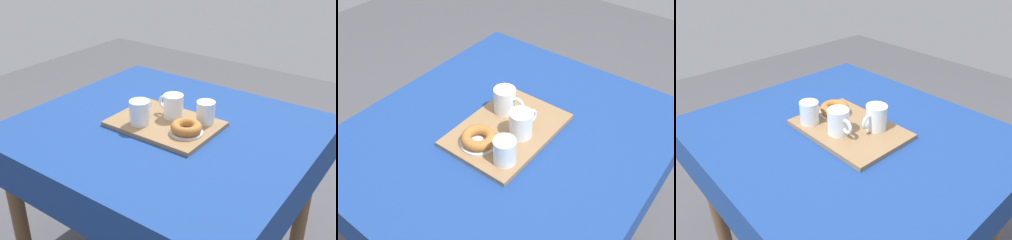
{
  "view_description": "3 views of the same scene",
  "coord_description": "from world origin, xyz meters",
  "views": [
    {
      "loc": [
        -0.84,
        1.15,
        1.5
      ],
      "look_at": [
        -0.02,
        0.01,
        0.8
      ],
      "focal_mm": 43.74,
      "sensor_mm": 36.0,
      "label": 1
    },
    {
      "loc": [
        -0.78,
        -0.6,
        1.65
      ],
      "look_at": [
        -0.01,
        -0.0,
        0.84
      ],
      "focal_mm": 40.56,
      "sensor_mm": 36.0,
      "label": 2
    },
    {
      "loc": [
        0.76,
        -0.72,
        1.42
      ],
      "look_at": [
        -0.02,
        -0.01,
        0.82
      ],
      "focal_mm": 34.79,
      "sensor_mm": 36.0,
      "label": 3
    }
  ],
  "objects": [
    {
      "name": "water_glass_near",
      "position": [
        -0.13,
        -0.09,
        0.83
      ],
      "size": [
        0.07,
        0.07,
        0.09
      ],
      "color": "white",
      "rests_on": "serving_tray"
    },
    {
      "name": "sugar_donut_left",
      "position": [
        -0.12,
        0.03,
        0.81
      ],
      "size": [
        0.12,
        0.12,
        0.03
      ],
      "primitive_type": "torus",
      "color": "#A3662D",
      "rests_on": "donut_plate_left"
    },
    {
      "name": "tea_mug_right",
      "position": [
        0.0,
        -0.06,
        0.83
      ],
      "size": [
        0.12,
        0.08,
        0.09
      ],
      "color": "white",
      "rests_on": "serving_tray"
    },
    {
      "name": "donut_plate_left",
      "position": [
        -0.12,
        0.03,
        0.79
      ],
      "size": [
        0.12,
        0.12,
        0.01
      ],
      "primitive_type": "cylinder",
      "color": "silver",
      "rests_on": "serving_tray"
    },
    {
      "name": "dining_table",
      "position": [
        0.0,
        0.0,
        0.65
      ],
      "size": [
        1.12,
        1.0,
        0.77
      ],
      "color": "navy",
      "rests_on": "ground"
    },
    {
      "name": "tea_mug_left",
      "position": [
        0.07,
        0.06,
        0.83
      ],
      "size": [
        0.08,
        0.12,
        0.09
      ],
      "color": "white",
      "rests_on": "serving_tray"
    },
    {
      "name": "serving_tray",
      "position": [
        -0.0,
        -0.0,
        0.78
      ],
      "size": [
        0.41,
        0.29,
        0.02
      ],
      "primitive_type": "cube",
      "color": "olive",
      "rests_on": "dining_table"
    }
  ]
}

